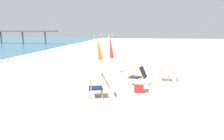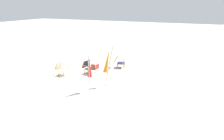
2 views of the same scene
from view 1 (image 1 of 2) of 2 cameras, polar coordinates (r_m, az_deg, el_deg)
ground_plane at (r=10.48m, az=5.30°, el=-2.24°), size 80.00×80.00×0.00m
beach_chair_back_left at (r=9.28m, az=6.93°, el=-1.31°), size 0.75×0.86×0.80m
beach_chair_mid_center at (r=10.26m, az=14.26°, el=-0.38°), size 0.61×0.73×0.81m
beach_chair_back_right at (r=7.66m, az=-3.05°, el=-3.90°), size 0.76×0.88×0.79m
umbrella_furled_red at (r=11.78m, az=-0.28°, el=5.88°), size 0.66×0.44×2.05m
umbrella_furled_orange at (r=10.82m, az=-3.42°, el=5.53°), size 0.52×0.45×2.09m
cooler_box at (r=8.38m, az=7.08°, el=-4.24°), size 0.49×0.35×0.40m
pier_distant at (r=35.95m, az=-27.12°, el=8.81°), size 0.90×17.21×1.97m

